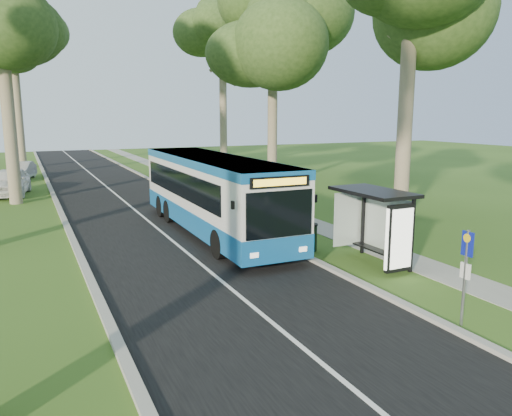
{
  "coord_description": "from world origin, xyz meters",
  "views": [
    {
      "loc": [
        -8.53,
        -12.07,
        4.84
      ],
      "look_at": [
        -1.22,
        3.5,
        1.6
      ],
      "focal_mm": 35.0,
      "sensor_mm": 36.0,
      "label": 1
    }
  ],
  "objects": [
    {
      "name": "centre_line",
      "position": [
        -3.5,
        10.0,
        0.02
      ],
      "size": [
        0.12,
        100.0,
        0.0
      ],
      "primitive_type": "cube",
      "color": "white",
      "rests_on": "road"
    },
    {
      "name": "tree_east_d",
      "position": [
        8.0,
        30.0,
        10.32
      ],
      "size": [
        5.2,
        5.2,
        13.92
      ],
      "color": "#7A6B56",
      "rests_on": "ground"
    },
    {
      "name": "kerb_west",
      "position": [
        -7.0,
        10.0,
        0.06
      ],
      "size": [
        0.25,
        100.0,
        0.12
      ],
      "primitive_type": "cube",
      "color": "#9E9B93",
      "rests_on": "ground"
    },
    {
      "name": "car_silver",
      "position": [
        -8.69,
        29.05,
        0.67
      ],
      "size": [
        2.34,
        4.27,
        1.34
      ],
      "primitive_type": "imported",
      "rotation": [
        0.0,
        0.0,
        -0.24
      ],
      "color": "#B4B7BC",
      "rests_on": "ground"
    },
    {
      "name": "bus_shelter",
      "position": [
        1.7,
        0.19,
        1.73
      ],
      "size": [
        1.59,
        2.88,
        2.46
      ],
      "rotation": [
        0.0,
        0.0,
        0.01
      ],
      "color": "black",
      "rests_on": "ground"
    },
    {
      "name": "tree_east_c",
      "position": [
        6.8,
        18.0,
        10.09
      ],
      "size": [
        5.2,
        5.2,
        13.6
      ],
      "color": "#7A6B56",
      "rests_on": "ground"
    },
    {
      "name": "car_white",
      "position": [
        -9.31,
        21.3,
        0.82
      ],
      "size": [
        2.62,
        5.06,
        1.65
      ],
      "primitive_type": "imported",
      "rotation": [
        0.0,
        0.0,
        -0.14
      ],
      "color": "white",
      "rests_on": "ground"
    },
    {
      "name": "road",
      "position": [
        -3.5,
        10.0,
        0.01
      ],
      "size": [
        7.0,
        100.0,
        0.02
      ],
      "primitive_type": "cube",
      "color": "black",
      "rests_on": "ground"
    },
    {
      "name": "bus",
      "position": [
        -1.59,
        6.88,
        1.63
      ],
      "size": [
        2.57,
        11.92,
        3.15
      ],
      "rotation": [
        0.0,
        0.0,
        -0.01
      ],
      "color": "silver",
      "rests_on": "ground"
    },
    {
      "name": "litter_bin",
      "position": [
        0.61,
        2.86,
        0.5
      ],
      "size": [
        0.56,
        0.56,
        0.99
      ],
      "rotation": [
        0.0,
        0.0,
        0.33
      ],
      "color": "black",
      "rests_on": "ground"
    },
    {
      "name": "ground",
      "position": [
        0.0,
        0.0,
        0.0
      ],
      "size": [
        120.0,
        120.0,
        0.0
      ],
      "primitive_type": "plane",
      "color": "#36581B",
      "rests_on": "ground"
    },
    {
      "name": "footpath",
      "position": [
        3.0,
        10.0,
        0.01
      ],
      "size": [
        1.5,
        100.0,
        0.02
      ],
      "primitive_type": "cube",
      "color": "gray",
      "rests_on": "ground"
    },
    {
      "name": "bus_stop_sign",
      "position": [
        0.44,
        -4.23,
        1.44
      ],
      "size": [
        0.08,
        0.32,
        2.28
      ],
      "rotation": [
        0.0,
        0.0,
        -0.03
      ],
      "color": "gray",
      "rests_on": "ground"
    },
    {
      "name": "tree_west_e",
      "position": [
        -8.5,
        38.0,
        11.94
      ],
      "size": [
        5.2,
        5.2,
        16.13
      ],
      "color": "#7A6B56",
      "rests_on": "ground"
    },
    {
      "name": "kerb_east",
      "position": [
        0.0,
        10.0,
        0.06
      ],
      "size": [
        0.25,
        100.0,
        0.12
      ],
      "primitive_type": "cube",
      "color": "#9E9B93",
      "rests_on": "ground"
    }
  ]
}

